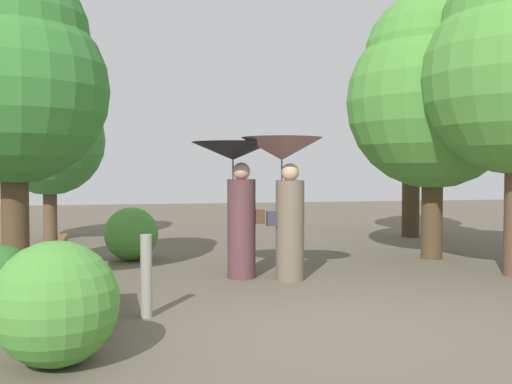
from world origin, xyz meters
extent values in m
plane|color=brown|center=(0.00, 0.00, 0.00)|extent=(40.00, 40.00, 0.00)
cylinder|color=#563338|center=(-0.32, 2.66, 0.70)|extent=(0.40, 0.40, 1.40)
sphere|color=tan|center=(-0.32, 2.66, 1.51)|extent=(0.25, 0.25, 0.25)
cylinder|color=#333338|center=(-0.43, 2.66, 1.29)|extent=(0.02, 0.02, 0.75)
cone|color=black|center=(-0.43, 2.66, 1.79)|extent=(1.17, 1.17, 0.25)
cube|color=brown|center=(-0.06, 2.66, 0.86)|extent=(0.14, 0.10, 0.20)
cylinder|color=#6B5B4C|center=(0.32, 2.37, 0.69)|extent=(0.40, 0.40, 1.39)
sphere|color=tan|center=(0.32, 2.37, 1.50)|extent=(0.25, 0.25, 0.25)
cylinder|color=#333338|center=(0.20, 2.37, 1.29)|extent=(0.02, 0.02, 0.76)
cone|color=gray|center=(0.20, 2.37, 1.82)|extent=(1.13, 1.13, 0.31)
cube|color=#333342|center=(0.06, 2.37, 0.86)|extent=(0.14, 0.10, 0.20)
cylinder|color=#38383D|center=(-2.08, -0.06, 0.22)|extent=(0.06, 0.06, 0.44)
cylinder|color=#38383D|center=(-2.42, -0.07, 0.22)|extent=(0.06, 0.06, 0.44)
cylinder|color=#38383D|center=(-2.14, 1.28, 0.22)|extent=(0.06, 0.06, 0.44)
cylinder|color=#38383D|center=(-2.48, 1.27, 0.22)|extent=(0.06, 0.06, 0.44)
cube|color=brown|center=(-2.28, 0.61, 0.46)|extent=(0.50, 1.52, 0.08)
cube|color=brown|center=(-2.52, 0.60, 0.66)|extent=(0.12, 1.50, 0.35)
cylinder|color=#4C3823|center=(-3.30, 2.58, 1.71)|extent=(0.34, 0.34, 3.41)
sphere|color=#387F33|center=(-3.30, 2.58, 2.56)|extent=(2.43, 2.43, 2.43)
sphere|color=#387F33|center=(-3.30, 2.58, 3.24)|extent=(1.94, 1.94, 1.94)
cylinder|color=#4C3823|center=(3.21, 3.74, 1.79)|extent=(0.36, 0.36, 3.57)
sphere|color=#4C9338|center=(3.21, 3.74, 2.68)|extent=(2.95, 2.95, 2.95)
sphere|color=#4C9338|center=(3.21, 3.74, 3.39)|extent=(2.36, 2.36, 2.36)
cylinder|color=brown|center=(-3.55, 7.56, 1.42)|extent=(0.28, 0.28, 2.85)
sphere|color=#428C3D|center=(-3.55, 7.56, 2.14)|extent=(2.32, 2.32, 2.32)
sphere|color=#428C3D|center=(-3.55, 7.56, 2.71)|extent=(1.85, 1.85, 1.85)
cylinder|color=#42301E|center=(4.31, 6.70, 1.94)|extent=(0.39, 0.39, 3.88)
sphere|color=#4C9338|center=(4.31, 6.70, 2.91)|extent=(2.42, 2.42, 2.42)
sphere|color=#4C9338|center=(4.31, 6.70, 3.69)|extent=(1.93, 1.93, 1.93)
sphere|color=#4C9338|center=(-1.85, 4.54, 0.45)|extent=(0.90, 0.90, 0.90)
sphere|color=#4C9338|center=(-2.40, -0.66, 0.49)|extent=(0.99, 0.99, 0.99)
cylinder|color=gray|center=(-1.68, 0.71, 0.43)|extent=(0.12, 0.12, 0.86)
camera|label=1|loc=(-1.79, -5.40, 1.56)|focal=40.87mm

